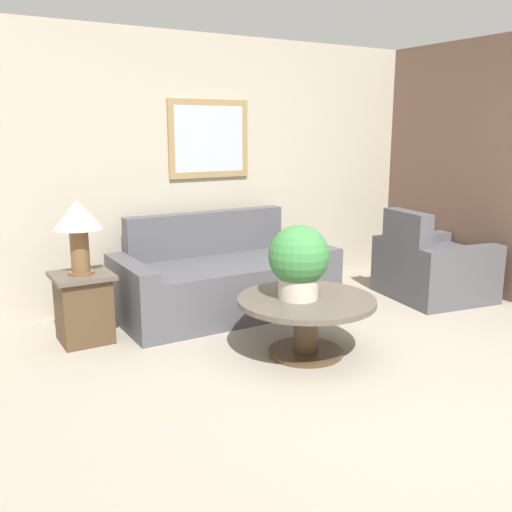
{
  "coord_description": "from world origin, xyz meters",
  "views": [
    {
      "loc": [
        -2.6,
        -2.4,
        1.7
      ],
      "look_at": [
        -0.18,
        1.67,
        0.64
      ],
      "focal_mm": 40.0,
      "sensor_mm": 36.0,
      "label": 1
    }
  ],
  "objects_px": {
    "side_table": "(84,307)",
    "armchair": "(432,268)",
    "coffee_table": "(306,313)",
    "table_lamp": "(78,222)",
    "couch_main": "(224,281)",
    "potted_plant_on_table": "(299,260)"
  },
  "relations": [
    {
      "from": "armchair",
      "to": "side_table",
      "type": "height_order",
      "value": "armchair"
    },
    {
      "from": "coffee_table",
      "to": "table_lamp",
      "type": "relative_size",
      "value": 1.77
    },
    {
      "from": "coffee_table",
      "to": "potted_plant_on_table",
      "type": "relative_size",
      "value": 1.89
    },
    {
      "from": "armchair",
      "to": "table_lamp",
      "type": "xyz_separation_m",
      "value": [
        -3.4,
        0.56,
        0.69
      ]
    },
    {
      "from": "table_lamp",
      "to": "potted_plant_on_table",
      "type": "bearing_deg",
      "value": -39.92
    },
    {
      "from": "armchair",
      "to": "potted_plant_on_table",
      "type": "relative_size",
      "value": 1.95
    },
    {
      "from": "couch_main",
      "to": "table_lamp",
      "type": "xyz_separation_m",
      "value": [
        -1.34,
        -0.11,
        0.69
      ]
    },
    {
      "from": "couch_main",
      "to": "armchair",
      "type": "relative_size",
      "value": 1.84
    },
    {
      "from": "side_table",
      "to": "table_lamp",
      "type": "bearing_deg",
      "value": 0.0
    },
    {
      "from": "couch_main",
      "to": "table_lamp",
      "type": "relative_size",
      "value": 3.36
    },
    {
      "from": "side_table",
      "to": "table_lamp",
      "type": "height_order",
      "value": "table_lamp"
    },
    {
      "from": "side_table",
      "to": "armchair",
      "type": "bearing_deg",
      "value": -9.42
    },
    {
      "from": "side_table",
      "to": "table_lamp",
      "type": "xyz_separation_m",
      "value": [
        0.0,
        0.0,
        0.7
      ]
    },
    {
      "from": "coffee_table",
      "to": "table_lamp",
      "type": "xyz_separation_m",
      "value": [
        -1.39,
        1.15,
        0.66
      ]
    },
    {
      "from": "couch_main",
      "to": "potted_plant_on_table",
      "type": "xyz_separation_m",
      "value": [
        -0.0,
        -1.22,
        0.44
      ]
    },
    {
      "from": "table_lamp",
      "to": "potted_plant_on_table",
      "type": "xyz_separation_m",
      "value": [
        1.33,
        -1.12,
        -0.24
      ]
    },
    {
      "from": "armchair",
      "to": "table_lamp",
      "type": "distance_m",
      "value": 3.51
    },
    {
      "from": "couch_main",
      "to": "potted_plant_on_table",
      "type": "relative_size",
      "value": 3.59
    },
    {
      "from": "potted_plant_on_table",
      "to": "table_lamp",
      "type": "bearing_deg",
      "value": 140.08
    },
    {
      "from": "table_lamp",
      "to": "armchair",
      "type": "bearing_deg",
      "value": -9.42
    },
    {
      "from": "table_lamp",
      "to": "potted_plant_on_table",
      "type": "height_order",
      "value": "table_lamp"
    },
    {
      "from": "armchair",
      "to": "coffee_table",
      "type": "distance_m",
      "value": 2.09
    }
  ]
}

